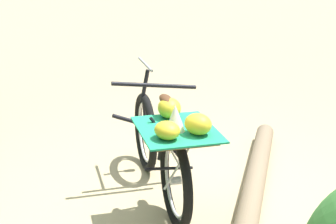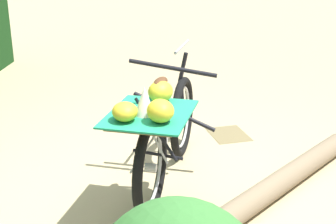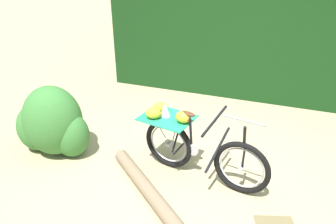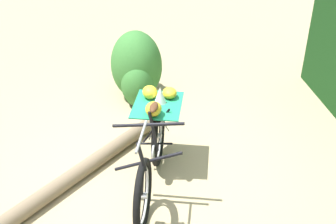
{
  "view_description": "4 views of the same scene",
  "coord_description": "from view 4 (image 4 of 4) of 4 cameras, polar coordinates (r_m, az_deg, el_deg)",
  "views": [
    {
      "loc": [
        -2.68,
        2.39,
        2.03
      ],
      "look_at": [
        -0.18,
        0.03,
        0.9
      ],
      "focal_mm": 54.84,
      "sensor_mm": 36.0,
      "label": 1
    },
    {
      "loc": [
        -3.18,
        0.66,
        1.87
      ],
      "look_at": [
        -0.36,
        -0.09,
        0.82
      ],
      "focal_mm": 51.15,
      "sensor_mm": 36.0,
      "label": 2
    },
    {
      "loc": [
        -0.08,
        -3.69,
        2.76
      ],
      "look_at": [
        -0.23,
        -0.1,
        0.91
      ],
      "focal_mm": 33.77,
      "sensor_mm": 36.0,
      "label": 3
    },
    {
      "loc": [
        3.53,
        -1.38,
        3.0
      ],
      "look_at": [
        -0.09,
        0.07,
        0.74
      ],
      "focal_mm": 43.26,
      "sensor_mm": 36.0,
      "label": 4
    }
  ],
  "objects": [
    {
      "name": "ground_plane",
      "position": [
        4.83,
        -0.33,
        -8.31
      ],
      "size": [
        60.0,
        60.0,
        0.0
      ],
      "primitive_type": "plane",
      "color": "tan"
    },
    {
      "name": "bicycle",
      "position": [
        4.39,
        -2.15,
        -4.84
      ],
      "size": [
        1.7,
        1.12,
        1.03
      ],
      "rotation": [
        0.0,
        0.0,
        -0.5
      ],
      "color": "black",
      "rests_on": "ground_plane"
    },
    {
      "name": "fallen_log",
      "position": [
        4.81,
        -11.91,
        -7.93
      ],
      "size": [
        1.44,
        2.13,
        0.18
      ],
      "primitive_type": "cylinder",
      "rotation": [
        0.0,
        1.57,
        -1.0
      ],
      "color": "#7F6B51",
      "rests_on": "ground_plane"
    },
    {
      "name": "shrub_cluster",
      "position": [
        6.26,
        -4.49,
        6.1
      ],
      "size": [
        1.12,
        0.77,
        1.07
      ],
      "color": "#387533",
      "rests_on": "ground_plane"
    }
  ]
}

